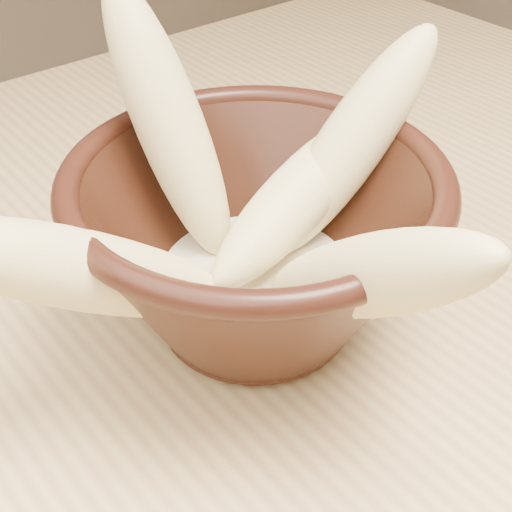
% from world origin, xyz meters
% --- Properties ---
extents(table, '(1.20, 0.80, 0.75)m').
position_xyz_m(table, '(0.00, 0.00, 0.67)').
color(table, '#D6B475').
rests_on(table, ground).
extents(bowl, '(0.23, 0.23, 0.12)m').
position_xyz_m(bowl, '(0.01, -0.08, 0.82)').
color(bowl, black).
rests_on(bowl, table).
extents(milk_puddle, '(0.13, 0.13, 0.02)m').
position_xyz_m(milk_puddle, '(0.01, -0.08, 0.79)').
color(milk_puddle, beige).
rests_on(milk_puddle, bowl).
extents(banana_upright, '(0.06, 0.12, 0.18)m').
position_xyz_m(banana_upright, '(-0.00, -0.01, 0.88)').
color(banana_upright, '#E4C987').
rests_on(banana_upright, bowl).
extents(banana_left, '(0.19, 0.07, 0.14)m').
position_xyz_m(banana_left, '(-0.10, -0.07, 0.85)').
color(banana_left, '#E4C987').
rests_on(banana_left, bowl).
extents(banana_right, '(0.15, 0.06, 0.16)m').
position_xyz_m(banana_right, '(0.09, -0.07, 0.86)').
color(banana_right, '#E4C987').
rests_on(banana_right, bowl).
extents(banana_across, '(0.18, 0.09, 0.08)m').
position_xyz_m(banana_across, '(0.05, -0.07, 0.84)').
color(banana_across, '#E4C987').
rests_on(banana_across, bowl).
extents(banana_front, '(0.05, 0.17, 0.15)m').
position_xyz_m(banana_front, '(0.00, -0.17, 0.86)').
color(banana_front, '#E4C987').
rests_on(banana_front, bowl).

